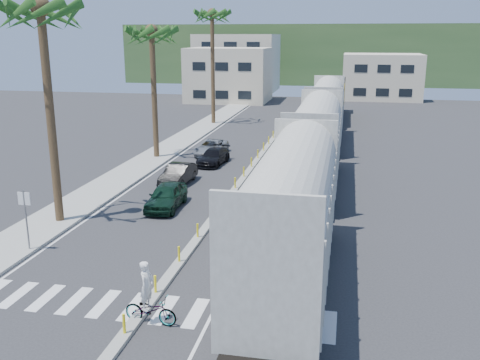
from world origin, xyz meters
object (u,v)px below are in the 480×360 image
Objects in this scene: car_second at (178,174)px; cyclist at (150,304)px; car_lead at (166,196)px; street_sign at (25,212)px.

car_second is 1.82× the size of cyclist.
car_lead is at bearing 22.06° from cyclist.
car_lead reaches higher than car_second.
car_lead is 13.01m from cyclist.
cyclist reaches higher than car_second.
street_sign is 0.69× the size of car_lead.
street_sign is 0.71× the size of car_second.
street_sign is at bearing -120.56° from car_lead.
cyclist is at bearing -32.44° from street_sign.
street_sign is 13.13m from car_second.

